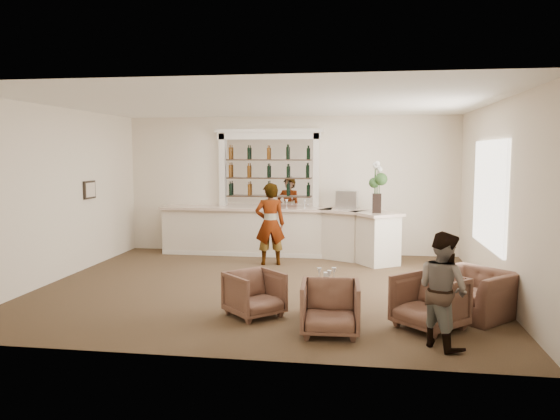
% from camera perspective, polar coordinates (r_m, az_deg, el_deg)
% --- Properties ---
extents(ground, '(8.00, 8.00, 0.00)m').
position_cam_1_polar(ground, '(10.03, -1.67, -8.02)').
color(ground, brown).
rests_on(ground, ground).
extents(room_shell, '(8.04, 7.02, 3.32)m').
position_cam_1_polar(room_shell, '(10.41, -0.13, 5.50)').
color(room_shell, beige).
rests_on(room_shell, ground).
extents(bar_counter, '(5.72, 1.80, 1.14)m').
position_cam_1_polar(bar_counter, '(12.85, -0.01, -2.31)').
color(bar_counter, silver).
rests_on(bar_counter, ground).
extents(back_bar_alcove, '(2.64, 0.25, 3.00)m').
position_cam_1_polar(back_bar_alcove, '(13.19, -1.19, 4.27)').
color(back_bar_alcove, white).
rests_on(back_bar_alcove, ground).
extents(cocktail_table, '(0.68, 0.68, 0.50)m').
position_cam_1_polar(cocktail_table, '(8.33, 4.91, -9.21)').
color(cocktail_table, '#48341F').
rests_on(cocktail_table, ground).
extents(sommelier, '(0.74, 0.57, 1.79)m').
position_cam_1_polar(sommelier, '(11.83, -1.04, -1.47)').
color(sommelier, gray).
rests_on(sommelier, ground).
extents(guest, '(0.87, 0.90, 1.46)m').
position_cam_1_polar(guest, '(7.17, 16.65, -7.97)').
color(guest, gray).
rests_on(guest, ground).
extents(armchair_left, '(1.04, 1.04, 0.68)m').
position_cam_1_polar(armchair_left, '(8.22, -2.68, -8.74)').
color(armchair_left, brown).
rests_on(armchair_left, ground).
extents(armchair_center, '(0.81, 0.83, 0.72)m').
position_cam_1_polar(armchair_center, '(7.45, 5.27, -10.15)').
color(armchair_center, brown).
rests_on(armchair_center, ground).
extents(armchair_right, '(1.16, 1.16, 0.76)m').
position_cam_1_polar(armchair_right, '(7.90, 15.34, -9.27)').
color(armchair_right, brown).
rests_on(armchair_right, ground).
extents(armchair_far, '(1.42, 1.41, 0.69)m').
position_cam_1_polar(armchair_far, '(8.69, 19.53, -8.22)').
color(armchair_far, brown).
rests_on(armchair_far, ground).
extents(espresso_machine, '(0.52, 0.45, 0.42)m').
position_cam_1_polar(espresso_machine, '(12.72, 7.02, 1.08)').
color(espresso_machine, '#AEAEB2').
rests_on(espresso_machine, bar_counter).
extents(flower_vase, '(0.29, 0.29, 1.10)m').
position_cam_1_polar(flower_vase, '(11.91, 10.11, 2.68)').
color(flower_vase, black).
rests_on(flower_vase, bar_counter).
extents(wine_glass_bar_left, '(0.07, 0.07, 0.21)m').
position_cam_1_polar(wine_glass_bar_left, '(12.73, 0.70, 0.66)').
color(wine_glass_bar_left, white).
rests_on(wine_glass_bar_left, bar_counter).
extents(wine_glass_bar_right, '(0.07, 0.07, 0.21)m').
position_cam_1_polar(wine_glass_bar_right, '(12.77, 2.60, 0.67)').
color(wine_glass_bar_right, white).
rests_on(wine_glass_bar_right, bar_counter).
extents(wine_glass_tbl_a, '(0.07, 0.07, 0.21)m').
position_cam_1_polar(wine_glass_tbl_a, '(8.28, 4.11, -6.76)').
color(wine_glass_tbl_a, white).
rests_on(wine_glass_tbl_a, cocktail_table).
extents(wine_glass_tbl_b, '(0.07, 0.07, 0.21)m').
position_cam_1_polar(wine_glass_tbl_b, '(8.31, 5.66, -6.72)').
color(wine_glass_tbl_b, white).
rests_on(wine_glass_tbl_b, cocktail_table).
extents(wine_glass_tbl_c, '(0.07, 0.07, 0.21)m').
position_cam_1_polar(wine_glass_tbl_c, '(8.11, 5.16, -7.03)').
color(wine_glass_tbl_c, white).
rests_on(wine_glass_tbl_c, cocktail_table).
extents(napkin_holder, '(0.08, 0.08, 0.12)m').
position_cam_1_polar(napkin_holder, '(8.39, 4.86, -6.91)').
color(napkin_holder, white).
rests_on(napkin_holder, cocktail_table).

